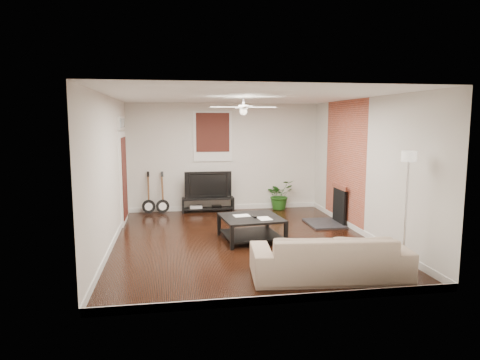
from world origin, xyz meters
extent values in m
cube|color=black|center=(0.00, 0.00, 0.00)|extent=(5.00, 6.00, 0.01)
cube|color=white|center=(0.00, 0.00, 2.80)|extent=(5.00, 6.00, 0.01)
cube|color=silver|center=(0.00, 3.00, 1.40)|extent=(5.00, 0.01, 2.80)
cube|color=silver|center=(0.00, -3.00, 1.40)|extent=(5.00, 0.01, 2.80)
cube|color=silver|center=(-2.50, 0.00, 1.40)|extent=(0.01, 6.00, 2.80)
cube|color=silver|center=(2.50, 0.00, 1.40)|extent=(0.01, 6.00, 2.80)
cube|color=#B35239|center=(2.49, 1.00, 1.40)|extent=(0.02, 2.20, 2.80)
cube|color=black|center=(2.20, 1.00, 0.46)|extent=(0.80, 1.10, 0.92)
cube|color=#39170F|center=(-0.30, 2.97, 1.95)|extent=(1.00, 0.06, 1.30)
cube|color=white|center=(-2.46, 1.90, 1.25)|extent=(0.08, 1.00, 2.50)
cube|color=black|center=(-0.46, 2.78, 0.19)|extent=(1.34, 0.36, 0.37)
imported|color=black|center=(-0.46, 2.80, 0.72)|extent=(1.20, 0.16, 0.69)
cube|color=black|center=(0.16, 0.00, 0.24)|extent=(1.25, 1.25, 0.47)
imported|color=tan|center=(0.93, -2.20, 0.34)|extent=(2.40, 1.14, 0.68)
imported|color=#215518|center=(1.46, 2.80, 0.40)|extent=(0.91, 0.86, 0.79)
camera|label=1|loc=(-1.37, -8.05, 2.33)|focal=31.80mm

